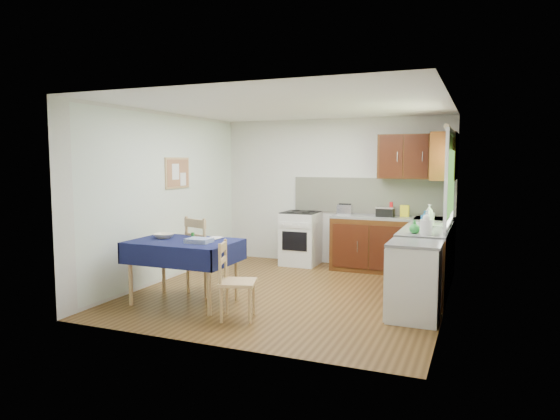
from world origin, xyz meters
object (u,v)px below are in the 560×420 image
at_px(kettle, 426,226).
at_px(toaster, 345,210).
at_px(chair_near, 234,278).
at_px(dining_table, 184,249).
at_px(sandwich_press, 385,212).
at_px(dish_rack, 431,224).
at_px(chair_far, 204,253).

bearing_deg(kettle, toaster, 129.77).
xyz_separation_m(toaster, kettle, (1.47, -1.76, 0.02)).
bearing_deg(chair_near, dining_table, 52.04).
bearing_deg(sandwich_press, kettle, -42.68).
bearing_deg(dining_table, dish_rack, 14.39).
distance_m(dining_table, dish_rack, 3.35).
bearing_deg(dining_table, chair_far, 71.96).
xyz_separation_m(dining_table, toaster, (1.35, 2.70, 0.30)).
distance_m(chair_near, toaster, 3.12).
relative_size(toaster, kettle, 1.00).
height_order(chair_far, sandwich_press, sandwich_press).
xyz_separation_m(sandwich_press, kettle, (0.81, -1.77, 0.03)).
distance_m(chair_far, dish_rack, 3.13).
height_order(chair_far, toaster, toaster).
height_order(sandwich_press, dish_rack, dish_rack).
relative_size(dining_table, chair_near, 1.48).
xyz_separation_m(chair_near, sandwich_press, (1.14, 3.04, 0.51)).
relative_size(chair_near, sandwich_press, 3.28).
bearing_deg(chair_far, kettle, -150.90).
distance_m(chair_far, chair_near, 1.21).
distance_m(dining_table, toaster, 3.04).
height_order(sandwich_press, kettle, kettle).
relative_size(toaster, dish_rack, 0.52).
xyz_separation_m(dining_table, sandwich_press, (2.01, 2.71, 0.29)).
relative_size(chair_far, chair_near, 1.18).
xyz_separation_m(toaster, dish_rack, (1.45, -0.88, -0.06)).
xyz_separation_m(chair_far, chair_near, (0.88, -0.83, -0.08)).
distance_m(chair_far, sandwich_press, 3.02).
bearing_deg(toaster, kettle, -69.42).
xyz_separation_m(chair_far, dish_rack, (2.80, 1.33, 0.37)).
height_order(chair_near, kettle, kettle).
relative_size(chair_far, dish_rack, 2.23).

